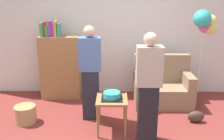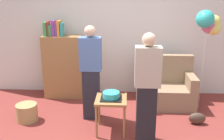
{
  "view_description": "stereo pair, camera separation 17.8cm",
  "coord_description": "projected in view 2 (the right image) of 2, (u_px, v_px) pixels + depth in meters",
  "views": [
    {
      "loc": [
        -0.08,
        -3.42,
        2.13
      ],
      "look_at": [
        -0.12,
        0.52,
        0.95
      ],
      "focal_mm": 41.3,
      "sensor_mm": 36.0,
      "label": 1
    },
    {
      "loc": [
        0.1,
        -3.41,
        2.13
      ],
      "look_at": [
        -0.12,
        0.52,
        0.95
      ],
      "focal_mm": 41.3,
      "sensor_mm": 36.0,
      "label": 2
    }
  ],
  "objects": [
    {
      "name": "birthday_cake",
      "position": [
        111.0,
        95.0,
        3.97
      ],
      "size": [
        0.32,
        0.32,
        0.17
      ],
      "color": "black",
      "rests_on": "side_table"
    },
    {
      "name": "ground_plane",
      "position": [
        118.0,
        140.0,
        3.88
      ],
      "size": [
        8.0,
        8.0,
        0.0
      ],
      "primitive_type": "plane",
      "color": "maroon"
    },
    {
      "name": "handbag",
      "position": [
        197.0,
        118.0,
        4.34
      ],
      "size": [
        0.28,
        0.14,
        0.2
      ],
      "primitive_type": "ellipsoid",
      "color": "#473328",
      "rests_on": "ground_plane"
    },
    {
      "name": "couch",
      "position": [
        165.0,
        88.0,
        5.05
      ],
      "size": [
        1.1,
        0.7,
        0.96
      ],
      "color": "#8C7054",
      "rests_on": "ground_plane"
    },
    {
      "name": "bookshelf",
      "position": [
        63.0,
        65.0,
        5.36
      ],
      "size": [
        0.8,
        0.36,
        1.61
      ],
      "color": "olive",
      "rests_on": "ground_plane"
    },
    {
      "name": "wall_back",
      "position": [
        121.0,
        31.0,
        5.45
      ],
      "size": [
        6.0,
        0.1,
        2.7
      ],
      "primitive_type": "cube",
      "color": "silver",
      "rests_on": "ground_plane"
    },
    {
      "name": "wicker_basket",
      "position": [
        27.0,
        112.0,
        4.44
      ],
      "size": [
        0.36,
        0.36,
        0.3
      ],
      "primitive_type": "cylinder",
      "color": "#A88451",
      "rests_on": "ground_plane"
    },
    {
      "name": "person_holding_cake",
      "position": [
        147.0,
        89.0,
        3.63
      ],
      "size": [
        0.36,
        0.22,
        1.63
      ],
      "rotation": [
        0.0,
        0.0,
        2.99
      ],
      "color": "black",
      "rests_on": "ground_plane"
    },
    {
      "name": "balloon_bunch",
      "position": [
        210.0,
        23.0,
        4.52
      ],
      "size": [
        0.5,
        0.48,
        1.86
      ],
      "color": "silver",
      "rests_on": "ground_plane"
    },
    {
      "name": "person_blowing_candles",
      "position": [
        91.0,
        73.0,
        4.37
      ],
      "size": [
        0.36,
        0.22,
        1.63
      ],
      "rotation": [
        0.0,
        0.0,
        -0.29
      ],
      "color": "#23232D",
      "rests_on": "ground_plane"
    },
    {
      "name": "side_table",
      "position": [
        111.0,
        103.0,
        4.0
      ],
      "size": [
        0.48,
        0.48,
        0.56
      ],
      "color": "olive",
      "rests_on": "ground_plane"
    }
  ]
}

